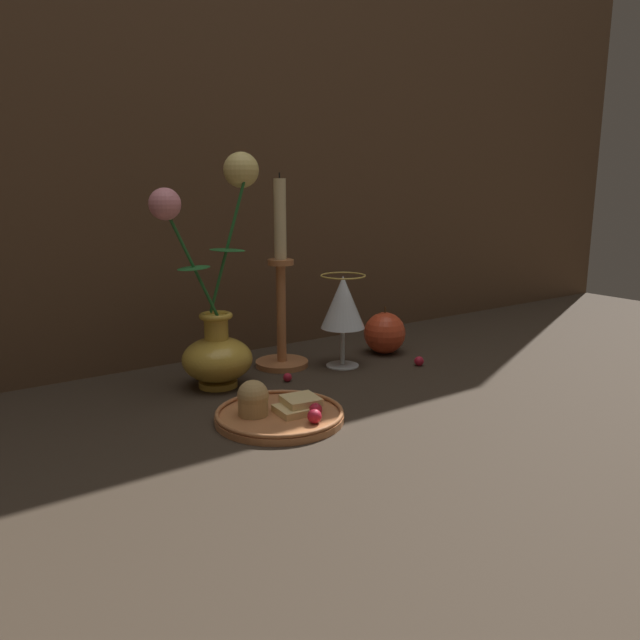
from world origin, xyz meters
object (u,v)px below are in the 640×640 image
vase (217,320)px  wine_glass (343,305)px  plate_with_pastries (277,411)px  candlestick (281,303)px  apple_beside_vase (385,333)px

vase → wine_glass: 0.24m
plate_with_pastries → candlestick: candlestick is taller
vase → wine_glass: size_ratio=2.24×
plate_with_pastries → wine_glass: bearing=34.1°
vase → plate_with_pastries: size_ratio=2.06×
plate_with_pastries → wine_glass: 0.31m
candlestick → apple_beside_vase: candlestick is taller
wine_glass → apple_beside_vase: wine_glass is taller
plate_with_pastries → candlestick: bearing=56.8°
plate_with_pastries → apple_beside_vase: bearing=27.2°
candlestick → apple_beside_vase: bearing=-10.9°
vase → apple_beside_vase: (0.36, -0.00, -0.07)m
candlestick → vase: bearing=-165.7°
plate_with_pastries → wine_glass: (0.24, 0.16, 0.10)m
vase → plate_with_pastries: (-0.00, -0.19, -0.10)m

